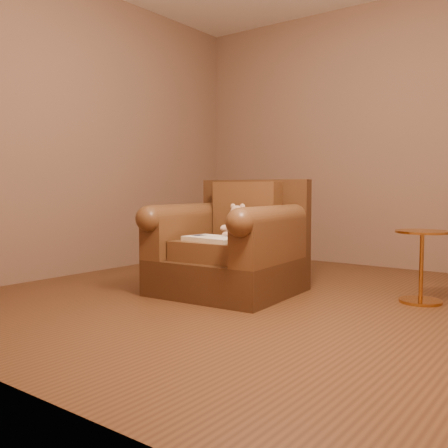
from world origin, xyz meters
The scene contains 6 objects.
floor centered at (0.00, 0.00, 0.00)m, with size 4.00×4.00×0.00m, color brown.
room centered at (0.00, 0.00, 1.71)m, with size 4.02×4.02×2.71m.
armchair centered at (-0.35, 0.05, 0.34)m, with size 1.04×0.99×0.88m.
teddy_bear centered at (-0.36, 0.13, 0.52)m, with size 0.20×0.23×0.27m.
guidebook centered at (-0.33, -0.20, 0.44)m, with size 0.46×0.31×0.04m.
side_table centered at (0.94, 0.55, 0.28)m, with size 0.36×0.36×0.51m.
Camera 1 is at (1.91, -3.06, 0.80)m, focal length 40.00 mm.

